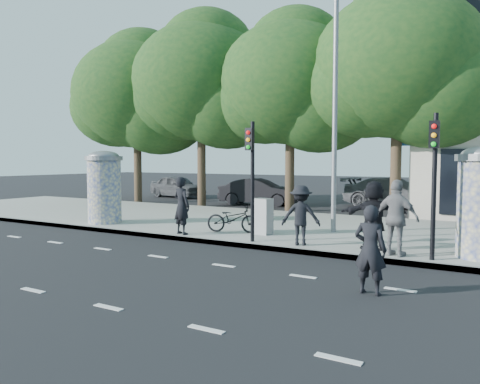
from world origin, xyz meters
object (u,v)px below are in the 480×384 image
Objects in this scene: ped_b at (182,206)px; ped_d at (301,215)px; car_right at (394,193)px; traffic_pole_far at (434,171)px; street_lamp at (335,86)px; traffic_pole_near at (252,169)px; cabinet_left at (263,216)px; ped_e at (397,218)px; man_road at (370,250)px; bicycle at (233,219)px; ped_f at (374,215)px; ad_column_left at (104,185)px; cabinet_right at (478,236)px; ped_a at (99,196)px; car_left at (178,186)px; car_mid at (259,192)px.

ped_d is at bearing -161.75° from ped_b.
ped_d is 12.91m from car_right.
street_lamp is (-3.40, 2.84, 2.56)m from traffic_pole_far.
traffic_pole_near reaches higher than cabinet_left.
ped_e is 3.02m from man_road.
ped_e is 1.09× the size of bicycle.
ped_e is 1.03× the size of ped_f.
cabinet_right is (12.29, 0.01, -0.86)m from ad_column_left.
ped_a is 0.45× the size of car_left.
street_lamp reaches higher than car_left.
traffic_pole_far is at bearing -164.97° from ped_b.
traffic_pole_near reaches higher than car_mid.
bicycle is at bearing 157.52° from cabinet_right.
ped_f reaches higher than car_right.
car_right is at bearing 92.06° from cabinet_left.
ad_column_left is 2.36× the size of cabinet_left.
cabinet_right is 15.23m from car_mid.
traffic_pole_near is at bearing -174.57° from car_right.
street_lamp is at bearing -33.61° from ped_e.
car_mid is (-5.62, 10.92, -1.51)m from traffic_pole_near.
cabinet_left is at bearing -161.67° from car_mid.
car_mid is at bearing 6.18° from bicycle.
ped_b is 8.25m from cabinet_right.
traffic_pole_near is at bearing 14.38° from ped_e.
street_lamp is 4.82× the size of man_road.
traffic_pole_far is 1.41m from ped_e.
ped_b is at bearing 174.72° from car_right.
traffic_pole_far is at bearing -159.88° from cabinet_right.
bicycle is at bearing -123.53° from car_left.
man_road is (4.16, -2.95, -1.40)m from traffic_pole_near.
ad_column_left is 8.90m from street_lamp.
ped_b is 2.56m from cabinet_left.
ad_column_left reaches higher than cabinet_right.
car_left is (-12.71, 12.75, -1.51)m from traffic_pole_near.
ped_b is at bearing -140.39° from cabinet_left.
traffic_pole_near is 0.42× the size of street_lamp.
ped_f is at bearing -2.65° from cabinet_left.
ad_column_left is 10.61m from ped_e.
ad_column_left reaches higher than ped_e.
traffic_pole_far is 6.45m from bicycle.
ped_f is (9.88, -0.09, -0.49)m from ad_column_left.
bicycle is at bearing -32.83° from man_road.
man_road is (2.76, -3.20, -0.14)m from ped_d.
ped_e reaches higher than man_road.
ped_d is 1.91m from ped_f.
car_left reaches higher than cabinet_right.
ad_column_left is at bearing 158.42° from car_right.
ad_column_left is 1.62× the size of ped_d.
ped_d is at bearing -166.16° from ped_a.
ped_a is at bearing 9.44° from ped_e.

